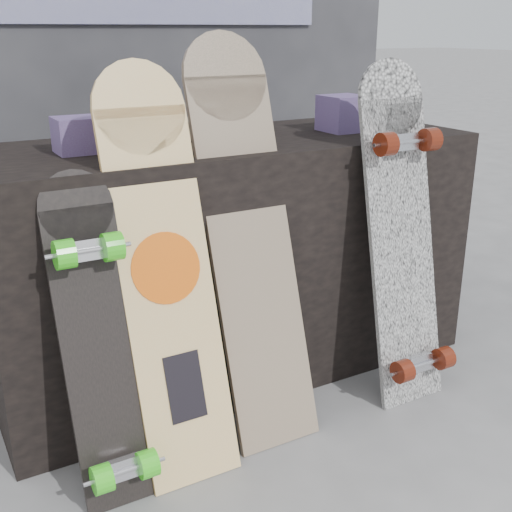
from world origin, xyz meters
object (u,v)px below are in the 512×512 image
vendor_table (231,257)px  skateboard_dark (99,340)px  longboard_celtic (248,228)px  longboard_geisha (164,262)px  longboard_cascadia (403,231)px

vendor_table → skateboard_dark: (-0.58, -0.42, 0.02)m
vendor_table → longboard_celtic: (-0.10, -0.31, 0.20)m
vendor_table → longboard_geisha: bearing=-136.7°
vendor_table → longboard_geisha: (-0.38, -0.35, 0.16)m
longboard_celtic → skateboard_dark: 0.52m
vendor_table → skateboard_dark: size_ratio=1.96×
vendor_table → longboard_geisha: longboard_geisha is taller
longboard_geisha → skateboard_dark: (-0.20, -0.06, -0.15)m
longboard_celtic → longboard_cascadia: 0.51m
longboard_geisha → skateboard_dark: longboard_geisha is taller
longboard_geisha → longboard_cascadia: (0.77, -0.05, -0.02)m
longboard_geisha → longboard_cascadia: longboard_geisha is taller
longboard_celtic → longboard_cascadia: longboard_celtic is taller
longboard_cascadia → skateboard_dark: 0.98m
vendor_table → longboard_celtic: 0.38m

